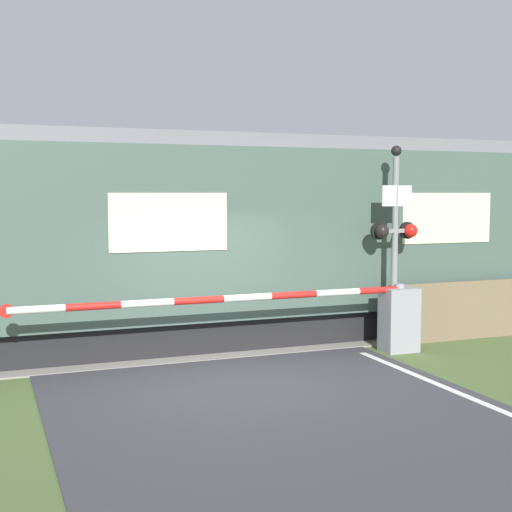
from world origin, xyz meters
The scene contains 6 objects.
ground_plane centered at (0.00, 0.00, 0.00)m, with size 80.00×80.00×0.00m, color #4C6033.
track_bed centered at (0.00, 3.03, 0.02)m, with size 36.00×3.20×0.13m.
train centered at (4.70, 3.03, 1.93)m, with size 19.37×2.83×3.76m.
crossing_barrier centered at (2.60, 0.97, 0.67)m, with size 6.82×0.44×1.19m.
signal_post centered at (3.28, 1.14, 2.03)m, with size 0.88×0.26×3.56m.
roadside_fence centered at (5.06, 1.40, 0.55)m, with size 3.44×0.06×1.10m.
Camera 1 is at (-3.44, -9.50, 2.74)m, focal length 50.00 mm.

